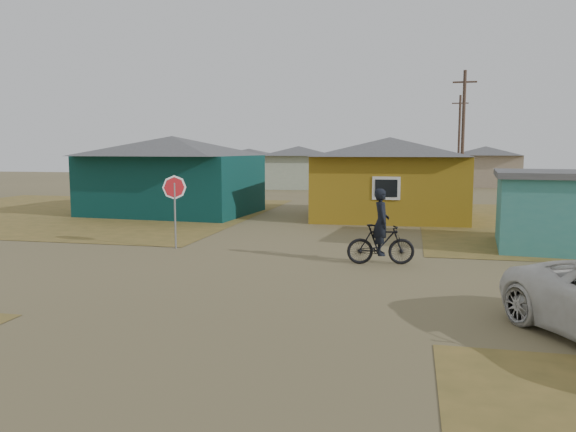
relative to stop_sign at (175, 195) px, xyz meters
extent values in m
plane|color=olive|center=(4.12, -3.78, -1.81)|extent=(120.00, 120.00, 0.00)
cube|color=olive|center=(-9.88, 9.22, -1.81)|extent=(20.00, 18.00, 0.00)
cube|color=#08302F|center=(-4.38, 9.72, -0.31)|extent=(8.40, 6.54, 3.00)
pyramid|color=#404043|center=(-4.38, 9.72, 1.69)|extent=(8.93, 7.08, 1.00)
cube|color=olive|center=(6.62, 10.22, -0.31)|extent=(7.21, 6.24, 3.00)
pyramid|color=#404043|center=(6.62, 10.22, 1.64)|extent=(7.72, 6.76, 0.90)
cube|color=silver|center=(6.62, 7.19, -0.16)|extent=(1.20, 0.06, 1.00)
cube|color=black|center=(6.62, 7.16, -0.16)|extent=(0.95, 0.04, 0.75)
cube|color=#9EA991|center=(-1.88, 30.22, -0.41)|extent=(6.49, 5.60, 2.80)
pyramid|color=#404043|center=(-1.88, 30.22, 1.39)|extent=(7.04, 6.15, 0.80)
cube|color=tan|center=(14.12, 36.22, -0.41)|extent=(6.41, 5.50, 2.80)
pyramid|color=#404043|center=(14.12, 36.22, 1.39)|extent=(6.95, 6.05, 0.80)
cube|color=#9EA991|center=(-9.88, 42.22, -0.46)|extent=(5.75, 5.28, 2.70)
pyramid|color=#404043|center=(-9.88, 42.22, 1.24)|extent=(6.28, 5.81, 0.70)
cylinder|color=#48352B|center=(10.62, 18.22, 2.19)|extent=(0.20, 0.20, 8.00)
cube|color=#48352B|center=(10.62, 18.22, 5.49)|extent=(1.40, 0.10, 0.10)
cylinder|color=#48352B|center=(11.62, 34.22, 2.19)|extent=(0.20, 0.20, 8.00)
cube|color=#48352B|center=(11.62, 34.22, 5.49)|extent=(1.40, 0.10, 0.10)
cylinder|color=gray|center=(0.00, 0.00, -0.71)|extent=(0.06, 0.06, 2.21)
imported|color=black|center=(6.86, -1.11, -1.23)|extent=(2.02, 0.89, 1.17)
imported|color=black|center=(6.86, -1.11, -0.57)|extent=(0.58, 0.77, 1.92)
camera|label=1|loc=(7.70, -17.32, 1.50)|focal=35.00mm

